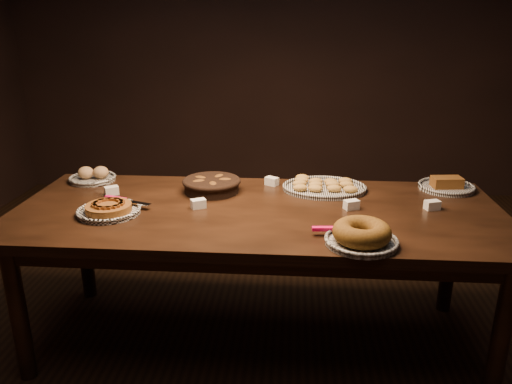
# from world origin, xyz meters

# --- Properties ---
(ground) EXTENTS (5.00, 5.00, 0.00)m
(ground) POSITION_xyz_m (0.00, 0.00, 0.00)
(ground) COLOR black
(ground) RESTS_ON ground
(buffet_table) EXTENTS (2.40, 1.00, 0.75)m
(buffet_table) POSITION_xyz_m (0.00, 0.00, 0.68)
(buffet_table) COLOR black
(buffet_table) RESTS_ON ground
(apple_tart_plate) EXTENTS (0.34, 0.31, 0.06)m
(apple_tart_plate) POSITION_xyz_m (-0.71, -0.12, 0.77)
(apple_tart_plate) COLOR white
(apple_tart_plate) RESTS_ON buffet_table
(madeleine_platter) EXTENTS (0.45, 0.37, 0.05)m
(madeleine_platter) POSITION_xyz_m (0.34, 0.32, 0.77)
(madeleine_platter) COLOR black
(madeleine_platter) RESTS_ON buffet_table
(bundt_cake_plate) EXTENTS (0.36, 0.32, 0.10)m
(bundt_cake_plate) POSITION_xyz_m (0.45, -0.37, 0.79)
(bundt_cake_plate) COLOR black
(bundt_cake_plate) RESTS_ON buffet_table
(croissant_basket) EXTENTS (0.38, 0.38, 0.08)m
(croissant_basket) POSITION_xyz_m (-0.27, 0.24, 0.79)
(croissant_basket) COLOR black
(croissant_basket) RESTS_ON buffet_table
(bread_roll_plate) EXTENTS (0.26, 0.26, 0.08)m
(bread_roll_plate) POSITION_xyz_m (-0.98, 0.38, 0.78)
(bread_roll_plate) COLOR white
(bread_roll_plate) RESTS_ON buffet_table
(loaf_plate) EXTENTS (0.30, 0.30, 0.07)m
(loaf_plate) POSITION_xyz_m (1.01, 0.38, 0.77)
(loaf_plate) COLOR black
(loaf_plate) RESTS_ON buffet_table
(tent_cards) EXTENTS (1.72, 0.46, 0.04)m
(tent_cards) POSITION_xyz_m (0.06, 0.12, 0.77)
(tent_cards) COLOR white
(tent_cards) RESTS_ON buffet_table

